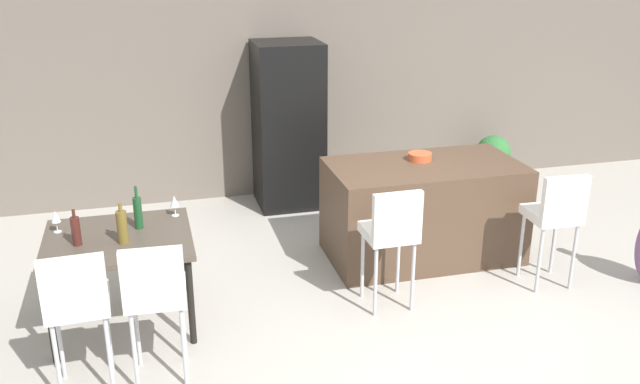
{
  "coord_description": "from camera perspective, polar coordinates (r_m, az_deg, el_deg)",
  "views": [
    {
      "loc": [
        -2.07,
        -4.88,
        2.87
      ],
      "look_at": [
        -0.68,
        0.39,
        0.85
      ],
      "focal_mm": 38.42,
      "sensor_mm": 36.0,
      "label": 1
    }
  ],
  "objects": [
    {
      "name": "wine_glass_middle",
      "position": [
        5.68,
        -12.04,
        -0.77
      ],
      "size": [
        0.07,
        0.07,
        0.17
      ],
      "color": "silver",
      "rests_on": "dining_table"
    },
    {
      "name": "wine_bottle_end",
      "position": [
        5.27,
        -16.15,
        -2.79
      ],
      "size": [
        0.08,
        0.08,
        0.32
      ],
      "color": "brown",
      "rests_on": "dining_table"
    },
    {
      "name": "fruit_bowl",
      "position": [
        6.47,
        8.32,
        2.94
      ],
      "size": [
        0.22,
        0.22,
        0.07
      ],
      "primitive_type": "cylinder",
      "color": "#C6512D",
      "rests_on": "kitchen_island"
    },
    {
      "name": "bar_chair_middle",
      "position": [
        6.13,
        19.06,
        -1.57
      ],
      "size": [
        0.42,
        0.42,
        1.05
      ],
      "color": "silver",
      "rests_on": "ground_plane"
    },
    {
      "name": "dining_chair_near",
      "position": [
        4.7,
        -19.61,
        -8.48
      ],
      "size": [
        0.42,
        0.42,
        1.05
      ],
      "color": "silver",
      "rests_on": "ground_plane"
    },
    {
      "name": "refrigerator",
      "position": [
        7.64,
        -2.66,
        5.56
      ],
      "size": [
        0.72,
        0.68,
        1.84
      ],
      "primitive_type": "cube",
      "color": "black",
      "rests_on": "ground_plane"
    },
    {
      "name": "back_wall",
      "position": [
        8.06,
        0.34,
        10.23
      ],
      "size": [
        10.0,
        0.12,
        2.9
      ],
      "primitive_type": "cube",
      "color": "#665B51",
      "rests_on": "ground_plane"
    },
    {
      "name": "dining_table",
      "position": [
        5.46,
        -16.44,
        -4.32
      ],
      "size": [
        1.1,
        0.98,
        0.74
      ],
      "color": "#4C4238",
      "rests_on": "ground_plane"
    },
    {
      "name": "wine_glass_left",
      "position": [
        5.63,
        -21.17,
        -1.96
      ],
      "size": [
        0.07,
        0.07,
        0.17
      ],
      "color": "silver",
      "rests_on": "dining_table"
    },
    {
      "name": "bar_chair_left",
      "position": [
        5.47,
        5.99,
        -3.13
      ],
      "size": [
        0.41,
        0.41,
        1.05
      ],
      "color": "silver",
      "rests_on": "ground_plane"
    },
    {
      "name": "potted_plant",
      "position": [
        8.67,
        14.21,
        2.94
      ],
      "size": [
        0.42,
        0.42,
        0.62
      ],
      "color": "#996B4C",
      "rests_on": "ground_plane"
    },
    {
      "name": "kitchen_island",
      "position": [
        6.53,
        8.57,
        -1.55
      ],
      "size": [
        1.77,
        0.95,
        0.92
      ],
      "primitive_type": "cube",
      "color": "#4C3828",
      "rests_on": "ground_plane"
    },
    {
      "name": "wine_bottle_inner",
      "position": [
        5.35,
        -19.67,
        -3.05
      ],
      "size": [
        0.07,
        0.07,
        0.28
      ],
      "color": "#471E19",
      "rests_on": "dining_table"
    },
    {
      "name": "wine_bottle_right",
      "position": [
        5.5,
        -14.93,
        -1.63
      ],
      "size": [
        0.06,
        0.06,
        0.35
      ],
      "color": "#194723",
      "rests_on": "dining_table"
    },
    {
      "name": "ground_plane",
      "position": [
        6.03,
        7.29,
        -8.27
      ],
      "size": [
        10.0,
        10.0,
        0.0
      ],
      "primitive_type": "plane",
      "color": "#ADA89E"
    },
    {
      "name": "dining_chair_far",
      "position": [
        4.67,
        -13.59,
        -7.99
      ],
      "size": [
        0.42,
        0.42,
        1.05
      ],
      "color": "silver",
      "rests_on": "ground_plane"
    }
  ]
}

